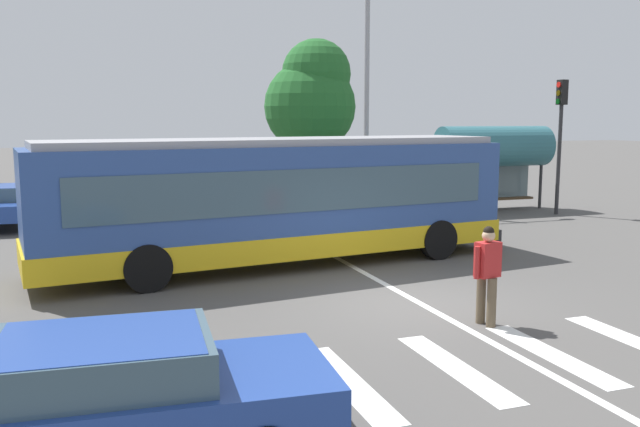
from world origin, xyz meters
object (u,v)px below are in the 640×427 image
object	(u,v)px
parked_car_teal	(371,188)
traffic_light_far_corner	(560,125)
parked_car_white	(173,197)
parked_car_black	(248,194)
parked_car_champagne	(89,199)
foreground_sedan	(110,392)
parked_car_blue	(3,203)
twin_arm_street_lamp	(367,62)
background_tree_right	(312,97)
city_transit_bus	(279,200)
bus_stop_shelter	(494,148)
pedestrian_crossing_street	(487,270)
parked_car_charcoal	(307,190)

from	to	relation	value
parked_car_teal	traffic_light_far_corner	world-z (taller)	traffic_light_far_corner
parked_car_white	parked_car_black	xyz separation A→B (m)	(2.70, -0.06, 0.00)
parked_car_black	parked_car_champagne	bearing A→B (deg)	175.63
foreground_sedan	parked_car_white	size ratio (longest dim) A/B	1.02
parked_car_blue	twin_arm_street_lamp	xyz separation A→B (m)	(12.98, -0.09, 4.93)
background_tree_right	twin_arm_street_lamp	bearing A→B (deg)	-87.78
foreground_sedan	parked_car_black	bearing A→B (deg)	72.28
city_transit_bus	bus_stop_shelter	distance (m)	12.35
traffic_light_far_corner	background_tree_right	distance (m)	11.58
parked_car_teal	twin_arm_street_lamp	distance (m)	4.99
parked_car_blue	bus_stop_shelter	world-z (taller)	bus_stop_shelter
city_transit_bus	bus_stop_shelter	bearing A→B (deg)	32.23
city_transit_bus	parked_car_white	bearing A→B (deg)	99.35
pedestrian_crossing_street	parked_car_charcoal	world-z (taller)	pedestrian_crossing_street
pedestrian_crossing_street	parked_car_white	distance (m)	14.92
parked_car_charcoal	foreground_sedan	bearing A→B (deg)	-114.18
city_transit_bus	parked_car_black	world-z (taller)	city_transit_bus
parked_car_blue	parked_car_teal	distance (m)	13.49
parked_car_teal	pedestrian_crossing_street	bearing A→B (deg)	-106.66
traffic_light_far_corner	pedestrian_crossing_street	bearing A→B (deg)	-133.33
parked_car_charcoal	parked_car_champagne	bearing A→B (deg)	-178.67
parked_car_white	parked_car_charcoal	world-z (taller)	same
foreground_sedan	parked_car_teal	distance (m)	20.74
twin_arm_street_lamp	parked_car_champagne	bearing A→B (deg)	177.69
parked_car_white	parked_car_charcoal	size ratio (longest dim) A/B	0.99
parked_car_blue	parked_car_teal	world-z (taller)	same
parked_car_white	traffic_light_far_corner	world-z (taller)	traffic_light_far_corner
city_transit_bus	parked_car_champagne	xyz separation A→B (m)	(-4.28, 9.08, -0.82)
parked_car_charcoal	bus_stop_shelter	world-z (taller)	bus_stop_shelter
foreground_sedan	traffic_light_far_corner	distance (m)	21.34
parked_car_white	parked_car_teal	bearing A→B (deg)	3.77
parked_car_white	background_tree_right	distance (m)	10.02
pedestrian_crossing_street	traffic_light_far_corner	distance (m)	14.95
twin_arm_street_lamp	traffic_light_far_corner	bearing A→B (deg)	-31.22
city_transit_bus	parked_car_teal	distance (m)	11.33
parked_car_blue	twin_arm_street_lamp	world-z (taller)	twin_arm_street_lamp
parked_car_charcoal	background_tree_right	bearing A→B (deg)	68.99
city_transit_bus	parked_car_charcoal	distance (m)	10.03
parked_car_white	parked_car_black	bearing A→B (deg)	-1.25
foreground_sedan	parked_car_black	size ratio (longest dim) A/B	1.00
parked_car_charcoal	background_tree_right	xyz separation A→B (m)	(2.03, 5.28, 3.77)
parked_car_blue	parked_car_champagne	size ratio (longest dim) A/B	1.01
city_transit_bus	bus_stop_shelter	xyz separation A→B (m)	(10.43, 6.57, 0.83)
parked_car_black	parked_car_teal	world-z (taller)	same
parked_car_white	foreground_sedan	bearing A→B (deg)	-99.19
pedestrian_crossing_street	bus_stop_shelter	bearing A→B (deg)	55.79
foreground_sedan	bus_stop_shelter	distance (m)	21.08
parked_car_champagne	twin_arm_street_lamp	xyz separation A→B (m)	(10.29, -0.41, 4.93)
parked_car_white	parked_car_champagne	bearing A→B (deg)	172.70
parked_car_white	background_tree_right	xyz separation A→B (m)	(7.22, 5.83, 3.77)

